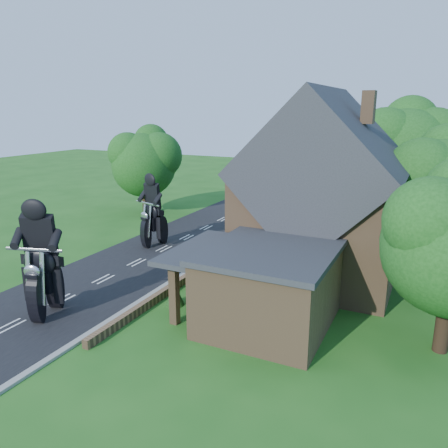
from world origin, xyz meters
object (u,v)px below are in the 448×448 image
at_px(garden_wall, 214,260).
at_px(motorcycle_lead, 46,299).
at_px(annex, 267,285).
at_px(house, 323,199).
at_px(motorcycle_follow, 154,235).

xyz_separation_m(garden_wall, motorcycle_lead, (-3.61, -9.50, 0.62)).
xyz_separation_m(garden_wall, annex, (5.57, -5.80, 1.57)).
height_order(garden_wall, motorcycle_lead, motorcycle_lead).
xyz_separation_m(house, annex, (-0.62, -6.80, -2.58)).
relative_size(motorcycle_lead, motorcycle_follow, 1.09).
height_order(garden_wall, motorcycle_follow, motorcycle_follow).
bearing_deg(motorcycle_lead, motorcycle_follow, -98.03).
bearing_deg(annex, motorcycle_follow, 146.69).
height_order(annex, motorcycle_lead, annex).
height_order(motorcycle_lead, motorcycle_follow, motorcycle_lead).
xyz_separation_m(garden_wall, motorcycle_follow, (-5.26, 1.31, 0.55)).
distance_m(garden_wall, annex, 8.19).
relative_size(garden_wall, motorcycle_follow, 13.62).
bearing_deg(house, annex, -95.24).
xyz_separation_m(house, motorcycle_lead, (-9.81, -10.50, -3.52)).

